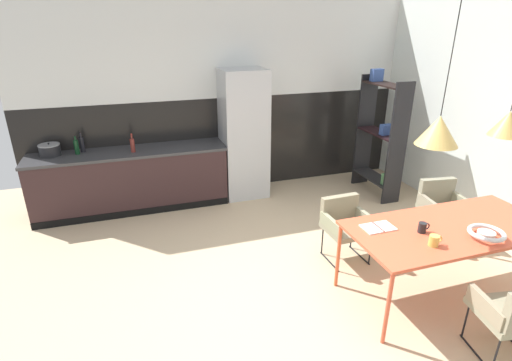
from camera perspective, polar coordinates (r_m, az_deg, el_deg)
ground_plane at (r=4.17m, az=6.84°, el=-16.35°), size 8.02×8.02×0.00m
back_wall_splashback_dark at (r=6.40m, az=-4.12°, el=5.37°), size 6.04×0.12×1.49m
back_wall_panel_upper at (r=6.14m, az=-4.51°, el=18.81°), size 6.04×0.12×1.49m
kitchen_counter at (r=5.99m, az=-17.46°, el=0.11°), size 2.72×0.63×0.88m
refrigerator_column at (r=6.05m, az=-1.78°, el=6.66°), size 0.66×0.60×1.95m
dining_table at (r=4.25m, az=26.31°, el=-6.47°), size 1.98×0.91×0.76m
armchair_head_of_table at (r=5.39m, az=25.19°, el=-2.84°), size 0.55×0.53×0.76m
armchair_by_stool at (r=4.63m, az=12.69°, el=-5.62°), size 0.50×0.49×0.72m
fruit_bowl at (r=4.15m, az=30.36°, el=-6.61°), size 0.32×0.32×0.07m
open_book at (r=3.94m, az=17.24°, el=-6.49°), size 0.30×0.20×0.02m
mug_glass_clear at (r=3.99m, az=22.95°, el=-6.28°), size 0.12×0.07×0.10m
mug_dark_espresso at (r=3.80m, az=24.37°, el=-7.92°), size 0.13×0.08×0.10m
cooking_pot at (r=6.03m, az=-27.66°, el=3.94°), size 0.28×0.28×0.18m
bottle_vinegar_dark at (r=5.75m, az=-17.42°, el=4.93°), size 0.06×0.06×0.27m
bottle_spice_small at (r=5.93m, az=-24.52°, el=4.44°), size 0.06×0.06×0.25m
bottle_wine_green at (r=6.00m, az=-23.86°, el=4.86°), size 0.06×0.06×0.28m
open_shelf_unit at (r=6.37m, az=17.59°, el=6.31°), size 0.30×0.89×1.91m
pendant_lamp_over_table_near at (r=3.61m, az=24.84°, el=6.59°), size 0.35×0.35×1.31m
pendant_lamp_over_table_far at (r=4.20m, az=32.62°, el=6.98°), size 0.30×0.30×1.31m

